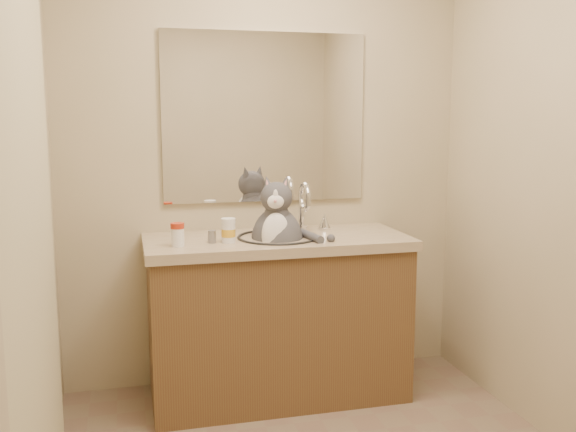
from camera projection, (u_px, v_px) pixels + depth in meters
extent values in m
cube|color=#BBAB8A|center=(265.00, 164.00, 3.49)|extent=(2.20, 0.01, 2.40)
cube|color=#BBAB8A|center=(576.00, 273.00, 1.09)|extent=(2.20, 0.01, 2.40)
cube|color=#BBAB8A|center=(7.00, 200.00, 2.02)|extent=(0.01, 2.50, 2.40)
cube|color=brown|center=(277.00, 322.00, 3.34)|extent=(1.30, 0.55, 0.80)
cube|color=tan|center=(277.00, 242.00, 3.27)|extent=(1.34, 0.59, 0.05)
torus|color=black|center=(278.00, 237.00, 3.25)|extent=(0.42, 0.42, 0.02)
ellipsoid|color=white|center=(278.00, 252.00, 3.26)|extent=(0.40, 0.40, 0.15)
cylinder|color=silver|center=(301.00, 212.00, 3.44)|extent=(0.03, 0.03, 0.18)
torus|color=silver|center=(305.00, 197.00, 3.36)|extent=(0.03, 0.16, 0.16)
cone|color=silver|center=(324.00, 220.00, 3.48)|extent=(0.06, 0.06, 0.08)
cube|color=white|center=(265.00, 118.00, 3.44)|extent=(1.10, 0.02, 0.90)
cube|color=#C3BB94|center=(33.00, 254.00, 2.16)|extent=(0.01, 1.20, 1.90)
ellipsoid|color=#45454A|center=(277.00, 242.00, 3.25)|extent=(0.33, 0.35, 0.35)
ellipsoid|color=white|center=(276.00, 235.00, 3.15)|extent=(0.16, 0.12, 0.22)
ellipsoid|color=#45454A|center=(276.00, 197.00, 3.18)|extent=(0.19, 0.18, 0.15)
ellipsoid|color=white|center=(276.00, 202.00, 3.12)|extent=(0.09, 0.06, 0.07)
sphere|color=#D88C8C|center=(275.00, 201.00, 3.09)|extent=(0.02, 0.02, 0.02)
cone|color=#45454A|center=(267.00, 182.00, 3.18)|extent=(0.08, 0.07, 0.08)
cone|color=#45454A|center=(286.00, 183.00, 3.17)|extent=(0.08, 0.07, 0.08)
cylinder|color=#45454A|center=(311.00, 236.00, 3.20)|extent=(0.07, 0.24, 0.04)
cylinder|color=white|center=(178.00, 237.00, 3.03)|extent=(0.08, 0.08, 0.09)
cylinder|color=#AA2A12|center=(177.00, 226.00, 3.02)|extent=(0.08, 0.08, 0.03)
cylinder|color=white|center=(228.00, 233.00, 3.12)|extent=(0.08, 0.08, 0.10)
cylinder|color=gold|center=(228.00, 233.00, 3.12)|extent=(0.08, 0.08, 0.04)
cylinder|color=white|center=(228.00, 221.00, 3.11)|extent=(0.08, 0.08, 0.02)
cylinder|color=gray|center=(212.00, 237.00, 3.11)|extent=(0.05, 0.05, 0.06)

